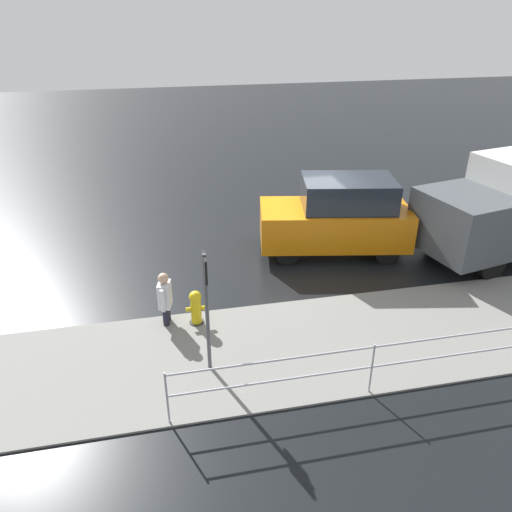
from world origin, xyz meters
name	(u,v)px	position (x,y,z in m)	size (l,w,h in m)	color
ground_plane	(300,249)	(0.00, 0.00, 0.00)	(60.00, 60.00, 0.00)	black
kerb_strip	(359,338)	(0.00, 4.20, 0.02)	(24.00, 3.20, 0.04)	slate
moving_hatchback	(338,216)	(-0.89, 0.32, 1.03)	(4.15, 2.40, 2.06)	orange
fire_hydrant	(196,308)	(3.17, 2.99, 0.40)	(0.42, 0.31, 0.80)	gold
pedestrian	(165,296)	(3.78, 2.86, 0.68)	(0.31, 0.56, 1.22)	silver
metal_railing	(465,346)	(-1.27, 5.70, 0.74)	(10.36, 0.04, 1.05)	#B7BABF
sign_post	(206,297)	(3.08, 4.49, 1.58)	(0.07, 0.44, 2.40)	#4C4C51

